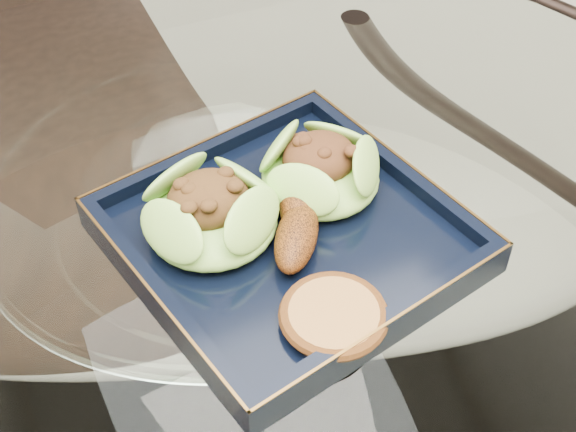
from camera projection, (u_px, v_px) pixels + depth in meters
name	position (u px, v px, depth m)	size (l,w,h in m)	color
dining_table	(242.00, 341.00, 0.84)	(1.13, 1.13, 0.77)	white
dining_chair	(38.00, 149.00, 1.15)	(0.43, 0.43, 0.97)	black
navy_plate	(288.00, 240.00, 0.71)	(0.27, 0.27, 0.02)	black
lettuce_wrap_left	(211.00, 215.00, 0.68)	(0.11, 0.11, 0.04)	#669C2D
lettuce_wrap_right	(320.00, 172.00, 0.73)	(0.11, 0.11, 0.04)	#6FA32F
roasted_plantain	(299.00, 199.00, 0.71)	(0.17, 0.04, 0.03)	#6B310B
crumb_patty	(334.00, 317.00, 0.62)	(0.08, 0.08, 0.01)	#A77037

